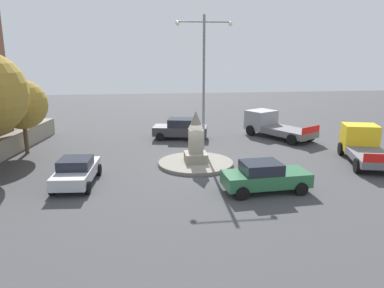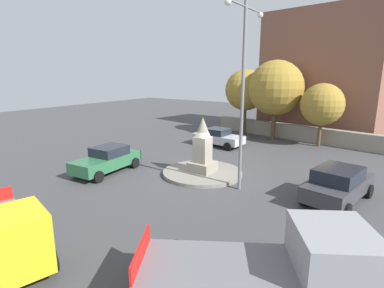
{
  "view_description": "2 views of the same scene",
  "coord_description": "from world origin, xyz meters",
  "px_view_note": "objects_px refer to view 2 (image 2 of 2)",
  "views": [
    {
      "loc": [
        2.95,
        21.57,
        6.73
      ],
      "look_at": [
        0.11,
        -0.94,
        1.07
      ],
      "focal_mm": 34.81,
      "sensor_mm": 36.0,
      "label": 1
    },
    {
      "loc": [
        -14.06,
        -8.78,
        5.7
      ],
      "look_at": [
        0.4,
        1.0,
        1.59
      ],
      "focal_mm": 28.27,
      "sensor_mm": 36.0,
      "label": 2
    }
  ],
  "objects_px": {
    "tree_near_wall": "(276,88)",
    "car_green_waiting": "(107,159)",
    "car_dark_grey_parked_right": "(338,184)",
    "streetlamp": "(243,80)",
    "monument": "(203,148)",
    "car_silver_far_side": "(218,137)",
    "truck_grey_parked_left": "(282,265)",
    "tree_mid_cluster": "(322,105)",
    "corner_building": "(326,74)",
    "tree_far_corner": "(246,90)"
  },
  "relations": [
    {
      "from": "car_green_waiting",
      "to": "car_dark_grey_parked_right",
      "type": "xyz_separation_m",
      "value": [
        3.0,
        -11.9,
        0.06
      ]
    },
    {
      "from": "monument",
      "to": "car_silver_far_side",
      "type": "height_order",
      "value": "monument"
    },
    {
      "from": "car_silver_far_side",
      "to": "car_dark_grey_parked_right",
      "type": "xyz_separation_m",
      "value": [
        -6.36,
        -9.73,
        0.11
      ]
    },
    {
      "from": "monument",
      "to": "truck_grey_parked_left",
      "type": "bearing_deg",
      "value": -136.23
    },
    {
      "from": "tree_near_wall",
      "to": "tree_far_corner",
      "type": "height_order",
      "value": "tree_near_wall"
    },
    {
      "from": "tree_far_corner",
      "to": "tree_mid_cluster",
      "type": "bearing_deg",
      "value": -99.82
    },
    {
      "from": "car_green_waiting",
      "to": "car_dark_grey_parked_right",
      "type": "bearing_deg",
      "value": -75.87
    },
    {
      "from": "car_dark_grey_parked_right",
      "to": "streetlamp",
      "type": "bearing_deg",
      "value": 104.64
    },
    {
      "from": "monument",
      "to": "truck_grey_parked_left",
      "type": "distance_m",
      "value": 9.97
    },
    {
      "from": "tree_near_wall",
      "to": "car_silver_far_side",
      "type": "bearing_deg",
      "value": 152.13
    },
    {
      "from": "car_silver_far_side",
      "to": "corner_building",
      "type": "relative_size",
      "value": 0.37
    },
    {
      "from": "tree_near_wall",
      "to": "car_green_waiting",
      "type": "bearing_deg",
      "value": 161.38
    },
    {
      "from": "streetlamp",
      "to": "tree_far_corner",
      "type": "height_order",
      "value": "streetlamp"
    },
    {
      "from": "truck_grey_parked_left",
      "to": "car_green_waiting",
      "type": "bearing_deg",
      "value": 69.33
    },
    {
      "from": "car_silver_far_side",
      "to": "car_dark_grey_parked_right",
      "type": "bearing_deg",
      "value": -123.16
    },
    {
      "from": "corner_building",
      "to": "streetlamp",
      "type": "bearing_deg",
      "value": 179.35
    },
    {
      "from": "tree_near_wall",
      "to": "tree_mid_cluster",
      "type": "xyz_separation_m",
      "value": [
        -0.69,
        -3.99,
        -1.13
      ]
    },
    {
      "from": "corner_building",
      "to": "monument",
      "type": "bearing_deg",
      "value": 170.18
    },
    {
      "from": "car_green_waiting",
      "to": "tree_far_corner",
      "type": "height_order",
      "value": "tree_far_corner"
    },
    {
      "from": "streetlamp",
      "to": "car_dark_grey_parked_right",
      "type": "height_order",
      "value": "streetlamp"
    },
    {
      "from": "car_green_waiting",
      "to": "tree_mid_cluster",
      "type": "distance_m",
      "value": 16.57
    },
    {
      "from": "streetlamp",
      "to": "car_silver_far_side",
      "type": "relative_size",
      "value": 2.16
    },
    {
      "from": "car_green_waiting",
      "to": "corner_building",
      "type": "height_order",
      "value": "corner_building"
    },
    {
      "from": "monument",
      "to": "streetlamp",
      "type": "bearing_deg",
      "value": -108.08
    },
    {
      "from": "car_dark_grey_parked_right",
      "to": "corner_building",
      "type": "distance_m",
      "value": 17.9
    },
    {
      "from": "car_dark_grey_parked_right",
      "to": "tree_near_wall",
      "type": "bearing_deg",
      "value": 31.54
    },
    {
      "from": "streetlamp",
      "to": "truck_grey_parked_left",
      "type": "height_order",
      "value": "streetlamp"
    },
    {
      "from": "monument",
      "to": "car_dark_grey_parked_right",
      "type": "xyz_separation_m",
      "value": [
        0.24,
        -7.06,
        -0.71
      ]
    },
    {
      "from": "car_silver_far_side",
      "to": "tree_mid_cluster",
      "type": "bearing_deg",
      "value": -56.59
    },
    {
      "from": "truck_grey_parked_left",
      "to": "tree_mid_cluster",
      "type": "bearing_deg",
      "value": 8.98
    },
    {
      "from": "car_green_waiting",
      "to": "tree_near_wall",
      "type": "xyz_separation_m",
      "value": [
        14.46,
        -4.87,
        3.67
      ]
    },
    {
      "from": "monument",
      "to": "tree_far_corner",
      "type": "xyz_separation_m",
      "value": [
        12.21,
        2.98,
        2.6
      ]
    },
    {
      "from": "streetlamp",
      "to": "corner_building",
      "type": "xyz_separation_m",
      "value": [
        17.88,
        -0.2,
        0.23
      ]
    },
    {
      "from": "streetlamp",
      "to": "truck_grey_parked_left",
      "type": "distance_m",
      "value": 8.74
    },
    {
      "from": "monument",
      "to": "car_silver_far_side",
      "type": "bearing_deg",
      "value": 22.06
    },
    {
      "from": "car_dark_grey_parked_right",
      "to": "tree_far_corner",
      "type": "relative_size",
      "value": 0.74
    },
    {
      "from": "corner_building",
      "to": "tree_near_wall",
      "type": "distance_m",
      "value": 6.15
    },
    {
      "from": "monument",
      "to": "car_green_waiting",
      "type": "distance_m",
      "value": 5.63
    },
    {
      "from": "car_silver_far_side",
      "to": "tree_mid_cluster",
      "type": "height_order",
      "value": "tree_mid_cluster"
    },
    {
      "from": "car_green_waiting",
      "to": "truck_grey_parked_left",
      "type": "height_order",
      "value": "truck_grey_parked_left"
    },
    {
      "from": "car_green_waiting",
      "to": "tree_near_wall",
      "type": "bearing_deg",
      "value": -18.62
    },
    {
      "from": "car_silver_far_side",
      "to": "tree_far_corner",
      "type": "xyz_separation_m",
      "value": [
        5.62,
        0.31,
        3.43
      ]
    },
    {
      "from": "streetlamp",
      "to": "car_silver_far_side",
      "type": "bearing_deg",
      "value": 35.85
    },
    {
      "from": "car_silver_far_side",
      "to": "car_green_waiting",
      "type": "height_order",
      "value": "car_green_waiting"
    },
    {
      "from": "tree_mid_cluster",
      "to": "car_green_waiting",
      "type": "bearing_deg",
      "value": 147.24
    },
    {
      "from": "car_silver_far_side",
      "to": "corner_building",
      "type": "distance_m",
      "value": 12.78
    },
    {
      "from": "streetlamp",
      "to": "car_silver_far_side",
      "type": "distance_m",
      "value": 10.34
    },
    {
      "from": "car_dark_grey_parked_right",
      "to": "truck_grey_parked_left",
      "type": "relative_size",
      "value": 0.73
    },
    {
      "from": "monument",
      "to": "tree_near_wall",
      "type": "bearing_deg",
      "value": -0.13
    },
    {
      "from": "tree_mid_cluster",
      "to": "tree_near_wall",
      "type": "bearing_deg",
      "value": 80.18
    }
  ]
}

